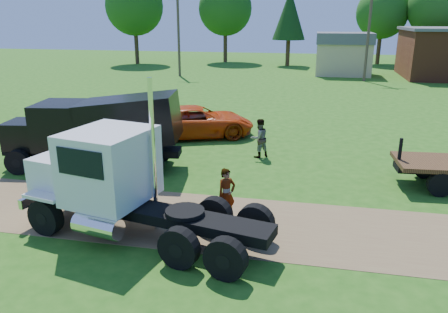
% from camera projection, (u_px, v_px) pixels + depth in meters
% --- Properties ---
extents(ground, '(140.00, 140.00, 0.00)m').
position_uv_depth(ground, '(275.00, 227.00, 13.98)').
color(ground, '#215713').
rests_on(ground, ground).
extents(dirt_track, '(120.00, 4.20, 0.01)m').
position_uv_depth(dirt_track, '(275.00, 227.00, 13.98)').
color(dirt_track, brown).
rests_on(dirt_track, ground).
extents(white_semi_tractor, '(8.10, 4.09, 4.78)m').
position_uv_depth(white_semi_tractor, '(113.00, 182.00, 13.31)').
color(white_semi_tractor, black).
rests_on(white_semi_tractor, ground).
extents(black_dump_truck, '(7.92, 3.42, 3.36)m').
position_uv_depth(black_dump_truck, '(99.00, 127.00, 18.91)').
color(black_dump_truck, black).
rests_on(black_dump_truck, ground).
extents(orange_pickup, '(6.77, 4.92, 1.71)m').
position_uv_depth(orange_pickup, '(198.00, 121.00, 24.30)').
color(orange_pickup, '#C83B09').
rests_on(orange_pickup, ground).
extents(spectator_a, '(0.76, 0.75, 1.77)m').
position_uv_depth(spectator_a, '(227.00, 194.00, 14.26)').
color(spectator_a, '#999999').
rests_on(spectator_a, ground).
extents(spectator_b, '(1.15, 1.12, 1.86)m').
position_uv_depth(spectator_b, '(259.00, 138.00, 20.67)').
color(spectator_b, '#999999').
rests_on(spectator_b, ground).
extents(tan_shed, '(6.20, 5.40, 4.70)m').
position_uv_depth(tan_shed, '(343.00, 53.00, 49.75)').
color(tan_shed, '#CBBB7F').
rests_on(tan_shed, ground).
extents(utility_poles, '(42.20, 0.28, 9.00)m').
position_uv_depth(utility_poles, '(368.00, 34.00, 44.01)').
color(utility_poles, '#443226').
rests_on(utility_poles, ground).
extents(tree_row, '(58.45, 14.00, 11.70)m').
position_uv_depth(tree_row, '(310.00, 10.00, 58.48)').
color(tree_row, '#312614').
rests_on(tree_row, ground).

